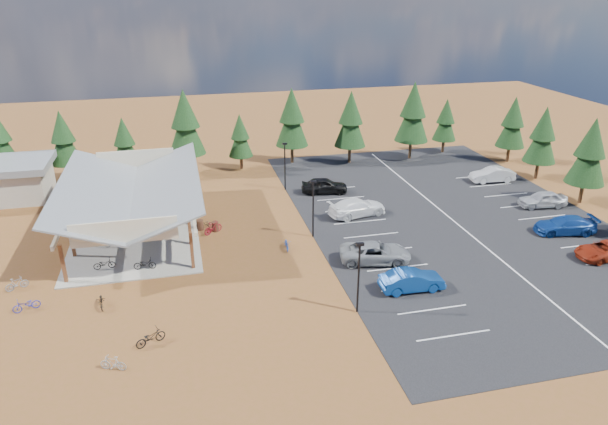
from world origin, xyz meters
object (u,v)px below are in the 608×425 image
Objects in this scene: bike_8 at (101,301)px; bike_4 at (145,264)px; lamp_post_1 at (313,205)px; trash_bin_0 at (215,226)px; trash_bin_1 at (200,225)px; bike_15 at (213,228)px; car_7 at (565,225)px; bike_5 at (163,229)px; bike_0 at (104,264)px; bike_10 at (26,305)px; bike_9 at (17,284)px; car_3 at (357,207)px; lamp_post_2 at (285,163)px; bike_pavilion at (131,190)px; bike_1 at (101,242)px; car_6 at (605,250)px; car_9 at (492,175)px; bike_2 at (116,212)px; car_4 at (324,186)px; bike_3 at (129,200)px; bike_7 at (148,203)px; bike_6 at (147,207)px; car_8 at (543,199)px; bike_13 at (113,363)px; bike_16 at (205,224)px; bike_12 at (150,337)px; bike_14 at (287,244)px; car_2 at (375,253)px; lamp_post_0 at (359,273)px.

bike_4 is at bearing 52.10° from bike_8.
lamp_post_1 is 9.09m from trash_bin_0.
trash_bin_1 is 1.53m from bike_15.
bike_5 is at bearing -91.75° from car_7.
bike_0 is 0.87× the size of bike_15.
bike_15 is (13.19, 9.40, 0.10)m from bike_10.
bike_8 is at bearing -74.37° from car_7.
bike_9 is 28.96m from car_3.
car_3 is (5.20, -8.49, -2.12)m from lamp_post_2.
bike_pavilion is 5.22m from bike_1.
car_6 is at bearing -10.02° from bike_8.
bike_pavilion is 10.44× the size of bike_15.
car_9 is (37.73, 4.04, -2.99)m from bike_pavilion.
car_4 is at bearing -84.47° from bike_2.
bike_8 is at bearing 104.88° from car_3.
bike_7 is at bearing -144.93° from bike_3.
bike_9 reaches higher than bike_0.
trash_bin_0 is 8.30m from bike_6.
bike_6 is at bearing -4.41° from bike_5.
bike_15 is at bearing -93.42° from bike_9.
bike_6 is at bearing -160.99° from bike_3.
bike_10 is 0.38× the size of car_8.
car_9 is at bearing -87.61° from bike_2.
bike_6 is (-14.12, -3.10, -2.45)m from lamp_post_2.
car_7 is at bearing 175.91° from car_6.
car_3 is at bearing -4.22° from bike_pavilion.
bike_13 is 0.34× the size of car_8.
bike_6 is (-4.67, 5.14, 0.08)m from trash_bin_1.
bike_2 reaches higher than bike_8.
bike_4 reaches higher than trash_bin_1.
bike_16 is 14.12m from car_4.
bike_pavilion is 12.32× the size of bike_1.
bike_13 is 19.53m from bike_16.
bike_16 is at bearing -155.21° from bike_3.
bike_15 is at bearing -44.84° from bike_12.
bike_14 is (12.31, -6.81, -3.37)m from bike_pavilion.
bike_10 is (-7.57, -3.92, -0.08)m from bike_4.
car_7 is (21.66, -4.50, -2.17)m from lamp_post_1.
bike_12 is 39.44m from car_8.
bike_4 is 38.60m from car_9.
car_2 is at bearing -122.90° from bike_2.
bike_5 is at bearing 78.57° from car_3.
bike_12 is at bearing 157.95° from bike_5.
trash_bin_1 is 16.70m from bike_12.
lamp_post_0 reaches higher than bike_4.
bike_1 is at bearing 135.49° from bike_10.
trash_bin_0 is 13.55m from bike_8.
bike_16 is 32.70m from car_8.
bike_10 is 0.36× the size of car_9.
car_2 is at bearing -122.78° from bike_6.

